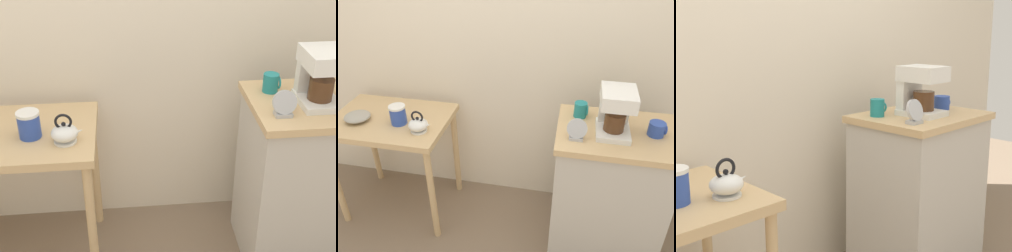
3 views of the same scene
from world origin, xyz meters
The scene contains 8 objects.
ground_plane centered at (0.00, 0.00, 0.00)m, with size 8.00×8.00×0.00m, color #7A6651.
wooden_table centered at (-0.71, 0.06, 0.66)m, with size 0.78×0.57×0.77m.
kitchen_counter centered at (0.74, -0.03, 0.46)m, with size 0.68×0.52×0.91m.
teakettle centered at (-0.45, -0.05, 0.82)m, with size 0.15×0.12×0.14m.
canister_enamel centered at (-0.61, 0.01, 0.84)m, with size 0.11×0.11×0.13m.
coffee_maker centered at (0.71, -0.04, 1.05)m, with size 0.18×0.22×0.26m.
mug_dark_teal centered at (0.53, 0.09, 0.96)m, with size 0.08×0.07×0.09m.
table_clock centered at (0.51, -0.16, 0.97)m, with size 0.11×0.05×0.12m.
Camera 1 is at (-0.17, -1.94, 1.90)m, focal length 51.10 mm.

